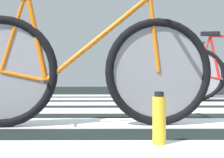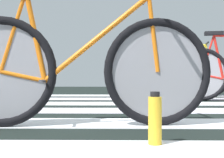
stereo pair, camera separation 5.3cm
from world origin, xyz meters
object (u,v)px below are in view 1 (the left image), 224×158
bicycle_3_of_3 (174,73)px  cyclist_3_of_3 (156,58)px  bicycle_1_of_3 (81,68)px  water_bottle (159,119)px

bicycle_3_of_3 → cyclist_3_of_3: 0.41m
bicycle_1_of_3 → cyclist_3_of_3: bearing=68.3°
cyclist_3_of_3 → water_bottle: cyclist_3_of_3 is taller
bicycle_1_of_3 → cyclist_3_of_3: (0.99, 3.17, 0.27)m
bicycle_1_of_3 → water_bottle: (0.42, -0.51, -0.26)m
bicycle_1_of_3 → bicycle_3_of_3: 3.37m
bicycle_3_of_3 → cyclist_3_of_3: bearing=-180.0°
cyclist_3_of_3 → water_bottle: (-0.57, -3.68, -0.53)m
bicycle_3_of_3 → cyclist_3_of_3: cyclist_3_of_3 is taller
bicycle_3_of_3 → water_bottle: (-0.87, -3.63, -0.26)m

